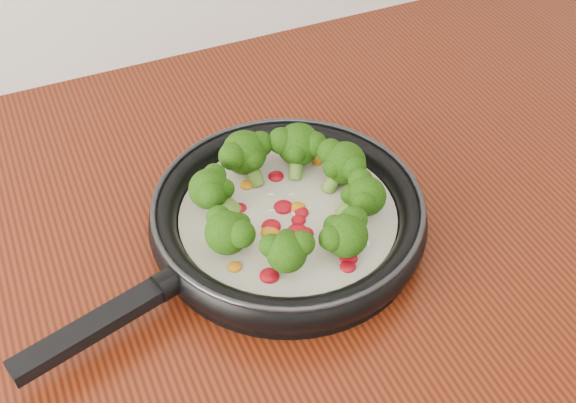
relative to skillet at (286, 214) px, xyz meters
name	(u,v)px	position (x,y,z in m)	size (l,w,h in m)	color
skillet	(286,214)	(0.00, 0.00, 0.00)	(0.50, 0.37, 0.09)	black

